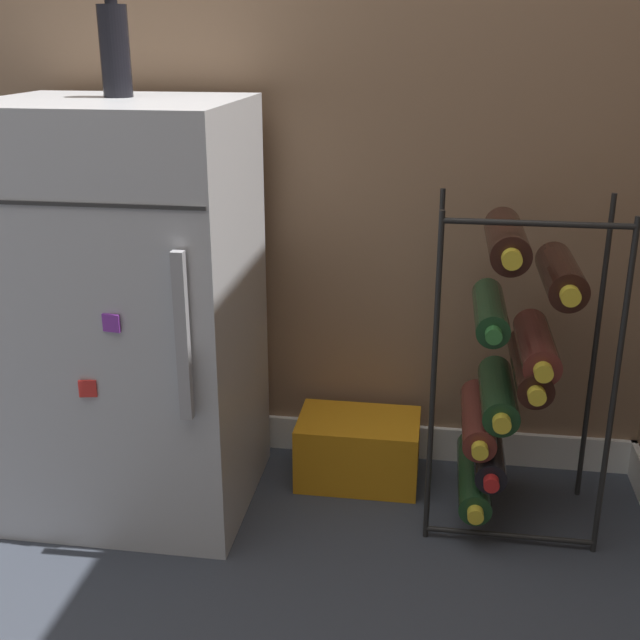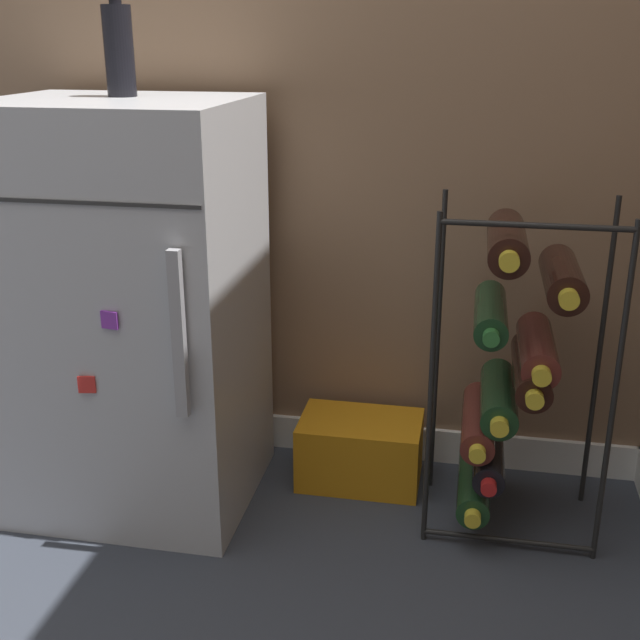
% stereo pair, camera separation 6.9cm
% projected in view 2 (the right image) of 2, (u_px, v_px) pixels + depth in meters
% --- Properties ---
extents(ground_plane, '(14.00, 14.00, 0.00)m').
position_uv_depth(ground_plane, '(155.00, 616.00, 1.54)').
color(ground_plane, '#333842').
extents(mini_fridge, '(0.54, 0.48, 0.93)m').
position_uv_depth(mini_fridge, '(131.00, 311.00, 1.82)').
color(mini_fridge, '#B7BABF').
rests_on(mini_fridge, ground_plane).
extents(wine_rack, '(0.37, 0.33, 0.74)m').
position_uv_depth(wine_rack, '(508.00, 367.00, 1.73)').
color(wine_rack, black).
rests_on(wine_rack, ground_plane).
extents(soda_box, '(0.30, 0.19, 0.17)m').
position_uv_depth(soda_box, '(360.00, 450.00, 1.99)').
color(soda_box, orange).
rests_on(soda_box, ground_plane).
extents(fridge_top_bottle, '(0.06, 0.06, 0.22)m').
position_uv_depth(fridge_top_bottle, '(119.00, 49.00, 1.67)').
color(fridge_top_bottle, black).
rests_on(fridge_top_bottle, mini_fridge).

